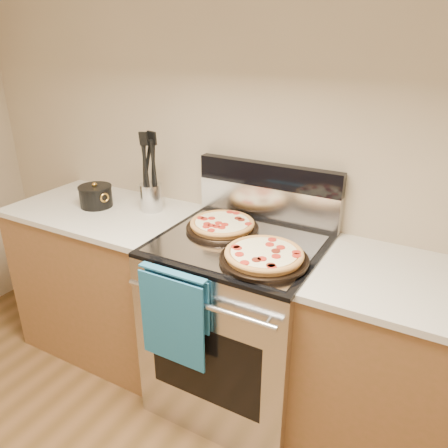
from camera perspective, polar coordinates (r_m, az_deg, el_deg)
The scene contains 17 objects.
wall_back at distance 2.20m, azimuth 6.49°, elevation 11.39°, with size 4.00×4.00×0.00m, color tan.
range_body at distance 2.28m, azimuth 1.91°, elevation -13.05°, with size 0.76×0.68×0.90m, color #B7B7BC.
oven_window at distance 2.05m, azimuth -2.60°, elevation -17.93°, with size 0.56×0.01×0.40m, color black.
cooktop at distance 2.04m, azimuth 2.08°, elevation -2.59°, with size 0.76×0.68×0.02m, color black.
backsplash_lower at distance 2.26m, azimuth 5.71°, elevation 2.74°, with size 0.76×0.06×0.18m, color silver.
backsplash_upper at distance 2.21m, azimuth 5.86°, elevation 6.38°, with size 0.76×0.06×0.12m, color black.
oven_handle at distance 1.81m, azimuth -3.47°, elevation -10.31°, with size 0.03×0.03×0.70m, color silver.
dish_towel at distance 1.92m, azimuth -6.49°, elevation -11.78°, with size 0.32×0.05×0.42m, color #175376, non-canonical shape.
foil_sheet at distance 2.01m, azimuth 1.70°, elevation -2.59°, with size 0.70×0.55×0.01m, color gray.
cabinet_left at distance 2.74m, azimuth -14.50°, elevation -7.18°, with size 1.00×0.62×0.88m, color brown.
countertop_left at distance 2.55m, azimuth -15.52°, elevation 1.67°, with size 1.02×0.64×0.03m, color beige.
cabinet_right at distance 2.15m, azimuth 24.85°, elevation -18.48°, with size 1.00×0.62×0.88m, color brown.
countertop_right at distance 1.90m, azimuth 27.17°, elevation -8.03°, with size 1.02×0.64×0.03m, color beige.
pepperoni_pizza_back at distance 2.13m, azimuth -0.22°, elevation -0.15°, with size 0.35×0.35×0.05m, color #B07435, non-canonical shape.
pepperoni_pizza_front at distance 1.85m, azimuth 5.25°, elevation -4.18°, with size 0.37×0.37×0.05m, color #B07435, non-canonical shape.
utensil_crock at distance 2.43m, azimuth -9.48°, elevation 3.48°, with size 0.12×0.12×0.15m, color silver.
saucepan at distance 2.57m, azimuth -16.39°, elevation 3.40°, with size 0.18×0.18×0.11m, color black.
Camera 1 is at (0.82, 0.01, 1.80)m, focal length 35.00 mm.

